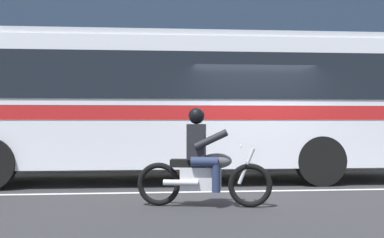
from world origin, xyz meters
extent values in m
plane|color=#2B2B2D|center=(0.00, 0.00, 0.00)|extent=(60.00, 60.00, 0.00)
cube|color=gray|center=(0.00, 5.10, 0.07)|extent=(28.00, 3.80, 0.15)
cube|color=silver|center=(0.00, -0.60, 0.00)|extent=(26.60, 0.14, 0.01)
cube|color=#233347|center=(0.00, 6.96, 5.08)|extent=(25.76, 0.10, 1.40)
cube|color=silver|center=(-1.74, 1.20, 1.73)|extent=(11.44, 2.71, 2.70)
cube|color=black|center=(-1.74, 1.20, 2.28)|extent=(10.53, 2.73, 0.96)
cube|color=red|center=(-1.74, 1.20, 1.53)|extent=(11.22, 2.73, 0.28)
cube|color=#BABCC3|center=(-1.74, 1.20, 3.14)|extent=(11.21, 2.57, 0.16)
cylinder|color=black|center=(1.40, 0.02, 0.52)|extent=(1.04, 0.30, 1.04)
torus|color=black|center=(-0.61, -2.32, 0.34)|extent=(0.69, 0.23, 0.69)
torus|color=black|center=(-2.03, -2.03, 0.34)|extent=(0.69, 0.23, 0.69)
cube|color=silver|center=(-1.37, -2.16, 0.44)|extent=(0.68, 0.40, 0.36)
ellipsoid|color=#59565B|center=(-1.13, -2.21, 0.72)|extent=(0.53, 0.37, 0.24)
cube|color=black|center=(-1.57, -2.12, 0.69)|extent=(0.60, 0.37, 0.12)
cylinder|color=silver|center=(-0.67, -2.30, 0.65)|extent=(0.28, 0.11, 0.58)
cylinder|color=silver|center=(-0.75, -2.29, 0.96)|extent=(0.17, 0.64, 0.04)
cylinder|color=silver|center=(-1.70, -2.26, 0.39)|extent=(0.56, 0.20, 0.09)
cube|color=black|center=(-1.44, -2.15, 1.02)|extent=(0.35, 0.41, 0.56)
sphere|color=black|center=(-1.44, -2.15, 1.44)|extent=(0.26, 0.26, 0.26)
cylinder|color=#232D4C|center=(-1.27, -2.00, 0.72)|extent=(0.44, 0.23, 0.15)
cylinder|color=#232D4C|center=(-1.09, -2.04, 0.48)|extent=(0.13, 0.13, 0.46)
cylinder|color=#232D4C|center=(-1.34, -2.35, 0.72)|extent=(0.44, 0.23, 0.15)
cylinder|color=#232D4C|center=(-1.16, -2.39, 0.48)|extent=(0.13, 0.13, 0.46)
cylinder|color=black|center=(-1.17, -2.00, 1.06)|extent=(0.53, 0.21, 0.32)
cylinder|color=black|center=(-1.24, -2.39, 1.06)|extent=(0.53, 0.21, 0.32)
cylinder|color=#4C8C3F|center=(-2.88, 4.00, 0.44)|extent=(0.22, 0.22, 0.58)
sphere|color=#4C8C3F|center=(-2.88, 4.00, 0.80)|extent=(0.20, 0.20, 0.20)
cylinder|color=#4C8C3F|center=(-2.88, 3.86, 0.47)|extent=(0.09, 0.10, 0.09)
camera|label=1|loc=(-2.28, -9.82, 1.35)|focal=45.60mm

